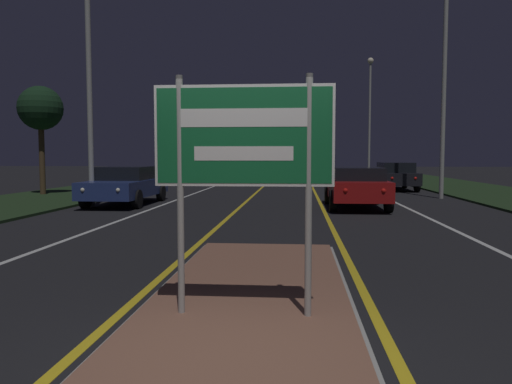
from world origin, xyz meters
TOP-DOWN VIEW (x-y plane):
  - ground_plane at (0.00, 0.00)m, footprint 160.00×160.00m
  - median_island at (0.00, 1.23)m, footprint 2.39×8.40m
  - verge_left at (-9.50, 20.00)m, footprint 5.00×100.00m
  - verge_right at (9.50, 20.00)m, footprint 5.00×100.00m
  - centre_line_yellow_left at (-1.39, 25.00)m, footprint 0.12×70.00m
  - centre_line_yellow_right at (1.39, 25.00)m, footprint 0.12×70.00m
  - lane_line_white_left at (-4.20, 25.00)m, footprint 0.12×70.00m
  - lane_line_white_right at (4.20, 25.00)m, footprint 0.12×70.00m
  - edge_line_white_left at (-7.20, 25.00)m, footprint 0.10×70.00m
  - edge_line_white_right at (7.20, 25.00)m, footprint 0.10×70.00m
  - highway_sign at (0.00, 1.23)m, footprint 1.82×0.07m
  - streetlight_left_near at (-6.39, 12.52)m, footprint 0.63×0.63m
  - streetlight_right_near at (6.40, 17.05)m, footprint 0.46×0.46m
  - streetlight_right_far at (6.37, 37.57)m, footprint 0.50×0.50m
  - car_receding_0 at (2.50, 12.99)m, footprint 1.91×4.29m
  - car_receding_1 at (5.53, 22.30)m, footprint 1.87×4.66m
  - car_approaching_0 at (-5.56, 13.60)m, footprint 1.97×4.71m
  - roadside_palm_left at (-10.44, 16.93)m, footprint 1.88×1.88m

SIDE VIEW (x-z plane):
  - ground_plane at x=0.00m, z-range 0.00..0.00m
  - centre_line_yellow_left at x=-1.39m, z-range 0.00..0.01m
  - centre_line_yellow_right at x=1.39m, z-range 0.00..0.01m
  - lane_line_white_left at x=-4.20m, z-range 0.00..0.01m
  - lane_line_white_right at x=4.20m, z-range 0.00..0.01m
  - edge_line_white_left at x=-7.20m, z-range 0.00..0.01m
  - edge_line_white_right at x=7.20m, z-range 0.00..0.01m
  - verge_left at x=-9.50m, z-range 0.00..0.08m
  - verge_right at x=9.50m, z-range 0.00..0.08m
  - median_island at x=0.00m, z-range -0.01..0.09m
  - car_approaching_0 at x=-5.56m, z-range 0.05..1.40m
  - car_receding_0 at x=2.50m, z-range 0.06..1.41m
  - car_receding_1 at x=5.53m, z-range 0.04..1.44m
  - highway_sign at x=0.00m, z-range 0.59..3.03m
  - roadside_palm_left at x=-10.44m, z-range 1.40..6.05m
  - streetlight_right_far at x=6.37m, z-range 1.19..10.82m
  - streetlight_left_near at x=-6.39m, z-range 1.86..10.85m
  - streetlight_right_near at x=6.40m, z-range 0.99..12.10m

